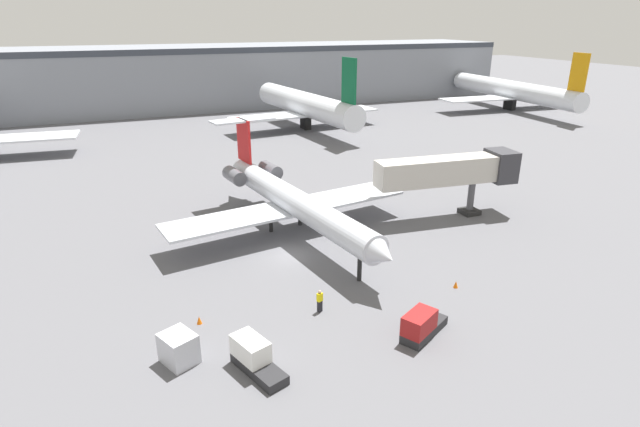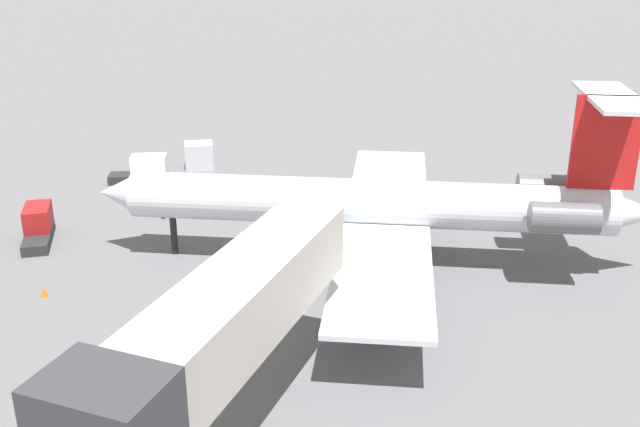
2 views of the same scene
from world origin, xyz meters
TOP-DOWN VIEW (x-y plane):
  - ground_plane at (0.00, 0.00)m, footprint 400.00×400.00m
  - regional_jet at (1.90, 4.93)m, footprint 24.64×28.98m
  - jet_bridge at (18.88, 2.37)m, footprint 15.15×4.53m
  - ground_crew_marshaller at (-0.99, -9.42)m, footprint 0.47×0.39m
  - baggage_tug_lead at (3.90, -14.72)m, footprint 4.19×3.12m
  - baggage_tug_trailing at (-6.94, -13.72)m, footprint 2.62×4.24m
  - cargo_container_uld at (-10.90, -11.33)m, footprint 2.41×2.56m
  - traffic_cone_near at (9.94, -10.32)m, footprint 0.36×0.36m
  - traffic_cone_mid at (-9.10, -7.69)m, footprint 0.36×0.36m

SIDE VIEW (x-z plane):
  - ground_plane at x=0.00m, z-range -0.10..0.00m
  - traffic_cone_near at x=9.94m, z-range 0.00..0.55m
  - traffic_cone_mid at x=-9.10m, z-range 0.00..0.55m
  - baggage_tug_lead at x=3.90m, z-range -0.11..1.79m
  - baggage_tug_trailing at x=-6.94m, z-range -0.11..1.79m
  - ground_crew_marshaller at x=-0.99m, z-range 0.01..1.70m
  - cargo_container_uld at x=-10.90m, z-range 0.00..1.90m
  - regional_jet at x=1.90m, z-range -1.19..8.07m
  - jet_bridge at x=18.88m, z-range 1.60..8.23m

